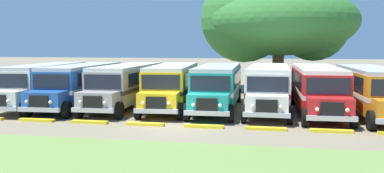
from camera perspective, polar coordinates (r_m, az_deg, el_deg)
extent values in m
plane|color=#84755B|center=(21.90, -2.23, -5.31)|extent=(220.00, 220.00, 0.00)
cube|color=silver|center=(31.08, -19.25, 0.52)|extent=(3.22, 9.37, 2.10)
cube|color=red|center=(31.10, -19.24, 0.21)|extent=(3.25, 9.39, 0.24)
cube|color=black|center=(30.79, -16.90, 1.48)|extent=(0.67, 7.98, 0.80)
cube|color=black|center=(31.88, -21.10, 1.48)|extent=(0.67, 7.98, 0.80)
cube|color=#B2B2B7|center=(31.01, -19.32, 2.65)|extent=(3.13, 9.26, 0.22)
cube|color=silver|center=(26.49, -24.17, -1.65)|extent=(2.30, 1.57, 1.05)
cube|color=black|center=(26.96, -23.53, 0.69)|extent=(2.20, 0.23, 0.84)
cube|color=red|center=(35.30, -16.00, 1.02)|extent=(0.90, 0.13, 1.30)
sphere|color=#EAE5C6|center=(25.45, -23.72, -1.85)|extent=(0.20, 0.20, 0.20)
cylinder|color=black|center=(26.05, -21.73, -2.83)|extent=(0.36, 1.02, 1.00)
cylinder|color=black|center=(33.44, -15.11, -0.83)|extent=(0.36, 1.02, 1.00)
cylinder|color=black|center=(34.39, -18.83, -0.76)|extent=(0.36, 1.02, 1.00)
cube|color=#23519E|center=(29.90, -14.53, 0.46)|extent=(2.84, 9.29, 2.10)
cube|color=silver|center=(29.91, -14.52, 0.14)|extent=(2.87, 9.31, 0.24)
cube|color=black|center=(29.66, -12.07, 1.45)|extent=(0.33, 8.00, 0.80)
cube|color=black|center=(30.65, -16.51, 1.47)|extent=(0.33, 8.00, 0.80)
cube|color=#B2B2B7|center=(29.82, -14.59, 2.68)|extent=(2.75, 9.18, 0.22)
cube|color=#23519E|center=(25.21, -19.28, -1.81)|extent=(2.25, 1.48, 1.05)
cube|color=black|center=(24.56, -20.09, -1.97)|extent=(1.10, 0.14, 0.70)
cube|color=#B7B7BC|center=(24.58, -20.10, -2.98)|extent=(2.41, 0.29, 0.24)
cube|color=black|center=(25.69, -18.65, 0.64)|extent=(2.20, 0.14, 0.84)
cube|color=silver|center=(34.18, -11.46, 0.98)|extent=(0.90, 0.09, 1.30)
sphere|color=#EAE5C6|center=(24.18, -18.69, -2.04)|extent=(0.20, 0.20, 0.20)
sphere|color=#EAE5C6|center=(24.86, -21.56, -1.93)|extent=(0.20, 0.20, 0.20)
cylinder|color=black|center=(24.83, -16.68, -3.07)|extent=(0.32, 1.01, 1.00)
cylinder|color=black|center=(25.95, -21.47, -2.85)|extent=(0.32, 1.01, 1.00)
cylinder|color=black|center=(32.35, -10.43, -0.94)|extent=(0.32, 1.01, 1.00)
cylinder|color=black|center=(33.22, -14.34, -0.85)|extent=(0.32, 1.01, 1.00)
cube|color=#9E9993|center=(29.03, -8.62, 0.43)|extent=(2.62, 9.23, 2.10)
cube|color=#282828|center=(29.04, -8.62, 0.10)|extent=(2.65, 9.25, 0.24)
cube|color=black|center=(28.89, -6.06, 1.43)|extent=(0.15, 8.00, 0.80)
cube|color=black|center=(29.70, -10.77, 1.48)|extent=(0.15, 8.00, 0.80)
cube|color=beige|center=(28.94, -8.65, 2.72)|extent=(2.54, 9.13, 0.22)
cube|color=#9E9993|center=(24.16, -12.65, -1.94)|extent=(2.22, 1.43, 1.05)
cube|color=black|center=(23.48, -13.35, -2.12)|extent=(1.10, 0.11, 0.70)
cube|color=#B7B7BC|center=(23.51, -13.37, -3.17)|extent=(2.40, 0.23, 0.24)
cube|color=black|center=(24.66, -12.10, 0.62)|extent=(2.20, 0.09, 0.84)
cube|color=#282828|center=(33.42, -6.07, 0.96)|extent=(0.90, 0.07, 1.30)
sphere|color=#EAE5C6|center=(23.17, -11.81, -2.19)|extent=(0.20, 0.20, 0.20)
sphere|color=#EAE5C6|center=(23.72, -14.95, -2.08)|extent=(0.20, 0.20, 0.20)
cylinder|color=black|center=(23.89, -9.87, -3.25)|extent=(0.29, 1.00, 1.00)
cylinder|color=black|center=(24.81, -15.09, -3.03)|extent=(0.29, 1.00, 1.00)
cylinder|color=black|center=(31.64, -4.78, -1.01)|extent=(0.29, 1.00, 1.00)
cylinder|color=black|center=(32.34, -8.90, -0.91)|extent=(0.29, 1.00, 1.00)
cube|color=yellow|center=(28.49, -2.58, 0.39)|extent=(3.24, 9.37, 2.10)
cube|color=black|center=(28.50, -2.58, 0.05)|extent=(3.28, 9.40, 0.24)
cube|color=black|center=(28.57, 0.03, 1.42)|extent=(0.69, 7.98, 0.80)
cube|color=black|center=(28.96, -4.98, 1.45)|extent=(0.69, 7.98, 0.80)
cube|color=beige|center=(28.40, -2.59, 2.72)|extent=(3.16, 9.27, 0.22)
cube|color=yellow|center=(23.35, -4.57, -2.08)|extent=(2.31, 1.58, 1.05)
cube|color=black|center=(22.63, -4.92, -2.27)|extent=(1.10, 0.19, 0.70)
cube|color=#B7B7BC|center=(22.66, -4.93, -3.36)|extent=(2.41, 0.40, 0.24)
cube|color=black|center=(23.89, -4.29, 0.57)|extent=(2.20, 0.24, 0.84)
cube|color=black|center=(33.05, -1.35, 0.94)|extent=(0.90, 0.13, 1.30)
sphere|color=#EAE5C6|center=(22.46, -3.19, -2.32)|extent=(0.20, 0.20, 0.20)
sphere|color=#EAE5C6|center=(22.73, -6.68, -2.25)|extent=(0.20, 0.20, 0.20)
cylinder|color=black|center=(23.34, -1.61, -3.38)|extent=(0.36, 1.02, 1.00)
cylinder|color=black|center=(23.78, -7.36, -3.25)|extent=(0.36, 1.02, 1.00)
cylinder|color=black|center=(31.40, 0.44, -1.04)|extent=(0.36, 1.02, 1.00)
cylinder|color=black|center=(31.73, -3.88, -0.98)|extent=(0.36, 1.02, 1.00)
cube|color=teal|center=(27.77, 3.59, 0.25)|extent=(2.77, 9.27, 2.10)
cube|color=white|center=(27.78, 3.59, -0.10)|extent=(2.80, 9.29, 0.24)
cube|color=black|center=(27.93, 6.26, 1.29)|extent=(0.28, 8.00, 0.80)
cube|color=black|center=(28.17, 1.09, 1.36)|extent=(0.28, 8.00, 0.80)
cube|color=#B2B2B7|center=(27.68, 3.61, 2.64)|extent=(2.69, 9.17, 0.22)
cube|color=teal|center=(22.60, 2.25, -2.33)|extent=(2.24, 1.46, 1.05)
cube|color=black|center=(21.86, 2.02, -2.53)|extent=(1.10, 0.13, 0.70)
cube|color=#B7B7BC|center=(21.89, 2.00, -3.66)|extent=(2.40, 0.27, 0.24)
cube|color=black|center=(23.14, 2.46, 0.41)|extent=(2.20, 0.12, 0.84)
cube|color=white|center=(32.36, 4.40, 0.82)|extent=(0.90, 0.09, 1.30)
sphere|color=#EAE5C6|center=(21.74, 3.83, -2.59)|extent=(0.20, 0.20, 0.20)
sphere|color=#EAE5C6|center=(21.91, 0.18, -2.51)|extent=(0.20, 0.20, 0.20)
cylinder|color=black|center=(22.66, 5.30, -3.67)|extent=(0.31, 1.01, 1.00)
cylinder|color=black|center=(22.95, -0.70, -3.53)|extent=(0.31, 1.01, 1.00)
cylinder|color=black|center=(30.77, 6.36, -1.21)|extent=(0.31, 1.01, 1.00)
cylinder|color=black|center=(30.98, 1.92, -1.14)|extent=(0.31, 1.01, 1.00)
cube|color=silver|center=(27.60, 10.37, 0.13)|extent=(2.54, 9.21, 2.10)
cube|color=maroon|center=(27.61, 10.37, -0.22)|extent=(2.57, 9.23, 0.24)
cube|color=black|center=(27.86, 13.01, 1.16)|extent=(0.08, 8.00, 0.80)
cube|color=black|center=(27.90, 7.79, 1.26)|extent=(0.08, 8.00, 0.80)
cube|color=silver|center=(27.51, 10.42, 2.54)|extent=(2.46, 9.11, 0.22)
cube|color=silver|center=(22.39, 10.14, -2.49)|extent=(2.21, 1.41, 1.05)
cube|color=black|center=(21.66, 10.10, -2.70)|extent=(1.10, 0.11, 0.70)
cube|color=#B7B7BC|center=(21.68, 10.08, -3.84)|extent=(2.40, 0.21, 0.24)
cube|color=black|center=(22.94, 10.21, 0.28)|extent=(2.20, 0.07, 0.84)
cube|color=maroon|center=(32.21, 10.50, 0.72)|extent=(0.90, 0.06, 1.30)
sphere|color=#EAE5C6|center=(21.61, 11.95, -2.75)|extent=(0.20, 0.20, 0.20)
sphere|color=#EAE5C6|center=(21.63, 8.24, -2.68)|extent=(0.20, 0.20, 0.20)
cylinder|color=black|center=(22.58, 13.17, -3.83)|extent=(0.28, 1.00, 1.00)
cylinder|color=black|center=(22.62, 7.07, -3.70)|extent=(0.28, 1.00, 1.00)
cylinder|color=black|center=(30.70, 12.67, -1.33)|extent=(0.28, 1.00, 1.00)
cylinder|color=black|center=(30.73, 8.19, -1.25)|extent=(0.28, 1.00, 1.00)
cube|color=red|center=(27.30, 16.60, -0.07)|extent=(2.70, 9.25, 2.10)
cube|color=white|center=(27.31, 16.59, -0.42)|extent=(2.73, 9.27, 0.24)
cube|color=black|center=(27.73, 19.16, 0.97)|extent=(0.21, 8.00, 0.80)
cube|color=black|center=(27.43, 13.92, 1.07)|extent=(0.21, 8.00, 0.80)
cube|color=silver|center=(27.21, 16.67, 2.36)|extent=(2.62, 9.15, 0.22)
cube|color=red|center=(22.14, 18.19, -2.77)|extent=(2.23, 1.45, 1.05)
cube|color=black|center=(21.42, 18.48, -3.00)|extent=(1.10, 0.12, 0.70)
cube|color=#B7B7BC|center=(21.44, 18.46, -4.15)|extent=(2.40, 0.25, 0.24)
cube|color=black|center=(22.68, 18.02, 0.03)|extent=(2.20, 0.11, 0.84)
cube|color=white|center=(31.88, 15.61, 0.56)|extent=(0.90, 0.08, 1.30)
sphere|color=#EAE5C6|center=(21.49, 20.35, -3.03)|extent=(0.20, 0.20, 0.20)
sphere|color=#EAE5C6|center=(21.27, 16.64, -3.00)|extent=(0.20, 0.20, 0.20)
cylinder|color=black|center=(22.53, 21.14, -4.08)|extent=(0.30, 1.01, 1.00)
cylinder|color=black|center=(22.18, 15.04, -4.05)|extent=(0.30, 1.01, 1.00)
cylinder|color=black|center=(30.53, 18.11, -1.52)|extent=(0.30, 1.01, 1.00)
cylinder|color=black|center=(30.27, 13.61, -1.45)|extent=(0.30, 1.01, 1.00)
cube|color=orange|center=(27.43, 23.00, -0.26)|extent=(2.82, 9.28, 2.10)
cube|color=white|center=(27.44, 22.98, -0.61)|extent=(2.85, 9.30, 0.24)
cube|color=black|center=(27.39, 20.31, 0.88)|extent=(0.32, 8.00, 0.80)
cube|color=#B2B2B7|center=(27.34, 23.09, 2.16)|extent=(2.73, 9.18, 0.22)
cube|color=white|center=(31.92, 21.00, 0.40)|extent=(0.90, 0.09, 1.30)
cylinder|color=black|center=(22.27, 23.12, -4.27)|extent=(0.31, 1.01, 1.00)
cylinder|color=black|center=(30.72, 23.75, -1.67)|extent=(0.31, 1.01, 1.00)
cylinder|color=black|center=(30.20, 19.34, -1.63)|extent=(0.31, 1.01, 1.00)
cube|color=yellow|center=(24.51, -20.32, -4.30)|extent=(2.00, 0.36, 0.15)
cube|color=yellow|center=(23.07, -13.73, -4.71)|extent=(2.00, 0.36, 0.15)
cube|color=yellow|center=(21.97, -6.37, -5.10)|extent=(2.00, 0.36, 0.15)
cube|color=yellow|center=(21.27, 1.63, -5.43)|extent=(2.00, 0.36, 0.15)
cube|color=yellow|center=(21.00, 10.01, -5.65)|extent=(2.00, 0.36, 0.15)
cube|color=yellow|center=(21.19, 18.42, -5.76)|extent=(2.00, 0.36, 0.15)
cylinder|color=brown|center=(39.03, 11.60, 2.35)|extent=(1.03, 1.03, 3.97)
ellipsoid|color=#33702D|center=(39.02, 11.73, 8.65)|extent=(13.94, 12.99, 6.14)
sphere|color=#33702D|center=(40.50, 16.22, 7.84)|extent=(6.35, 6.35, 6.35)
sphere|color=#33702D|center=(38.18, 7.10, 9.11)|extent=(7.78, 7.78, 7.78)
sphere|color=#33702D|center=(42.31, 11.69, 9.55)|extent=(7.71, 7.71, 7.71)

